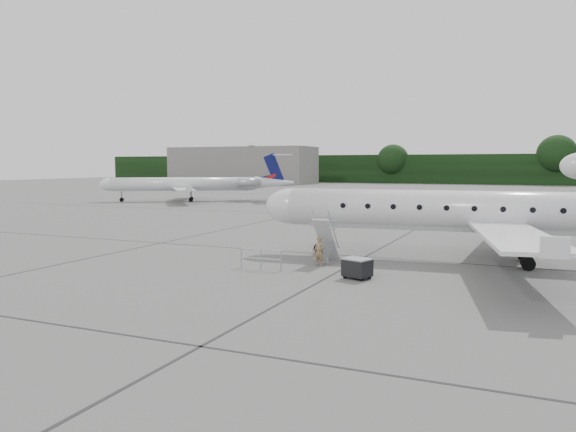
% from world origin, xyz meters
% --- Properties ---
extents(ground, '(320.00, 320.00, 0.00)m').
position_xyz_m(ground, '(0.00, 0.00, 0.00)').
color(ground, '#5B5B59').
rests_on(ground, ground).
extents(treeline, '(260.00, 4.00, 8.00)m').
position_xyz_m(treeline, '(0.00, 130.00, 4.00)').
color(treeline, black).
rests_on(treeline, ground).
extents(terminal_building, '(40.00, 14.00, 10.00)m').
position_xyz_m(terminal_building, '(-70.00, 110.00, 5.00)').
color(terminal_building, slate).
rests_on(terminal_building, ground).
extents(main_regional_jet, '(31.64, 24.02, 7.66)m').
position_xyz_m(main_regional_jet, '(2.87, 3.75, 3.83)').
color(main_regional_jet, silver).
rests_on(main_regional_jet, ground).
extents(airstair, '(1.06, 2.54, 2.40)m').
position_xyz_m(airstair, '(-5.95, 0.63, 1.20)').
color(airstair, silver).
rests_on(airstair, ground).
extents(passenger, '(0.60, 0.44, 1.53)m').
position_xyz_m(passenger, '(-5.83, -0.75, 0.77)').
color(passenger, olive).
rests_on(passenger, ground).
extents(safety_railing, '(2.20, 0.10, 1.00)m').
position_xyz_m(safety_railing, '(-8.16, -2.81, 0.50)').
color(safety_railing, '#979AA0').
rests_on(safety_railing, ground).
extents(baggage_cart, '(1.40, 1.27, 1.01)m').
position_xyz_m(baggage_cart, '(-3.11, -3.04, 0.50)').
color(baggage_cart, black).
rests_on(baggage_cart, ground).
extents(bg_regional_left, '(31.86, 29.57, 6.80)m').
position_xyz_m(bg_regional_left, '(-41.52, 39.74, 3.40)').
color(bg_regional_left, silver).
rests_on(bg_regional_left, ground).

